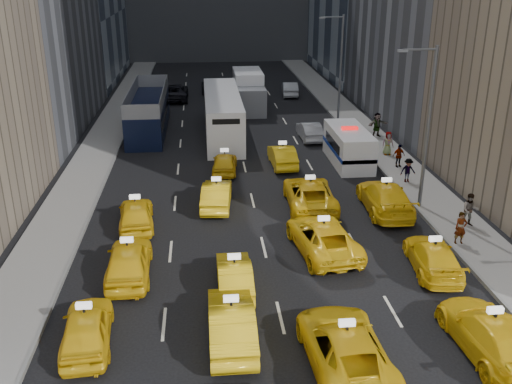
% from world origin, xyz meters
% --- Properties ---
extents(ground, '(160.00, 160.00, 0.00)m').
position_xyz_m(ground, '(0.00, 0.00, 0.00)').
color(ground, black).
rests_on(ground, ground).
extents(sidewalk_west, '(3.00, 90.00, 0.15)m').
position_xyz_m(sidewalk_west, '(-10.50, 25.00, 0.07)').
color(sidewalk_west, gray).
rests_on(sidewalk_west, ground).
extents(sidewalk_east, '(3.00, 90.00, 0.15)m').
position_xyz_m(sidewalk_east, '(10.50, 25.00, 0.07)').
color(sidewalk_east, gray).
rests_on(sidewalk_east, ground).
extents(curb_west, '(0.15, 90.00, 0.18)m').
position_xyz_m(curb_west, '(-9.05, 25.00, 0.09)').
color(curb_west, slate).
rests_on(curb_west, ground).
extents(curb_east, '(0.15, 90.00, 0.18)m').
position_xyz_m(curb_east, '(9.05, 25.00, 0.09)').
color(curb_east, slate).
rests_on(curb_east, ground).
extents(streetlight_near, '(2.15, 0.22, 9.00)m').
position_xyz_m(streetlight_near, '(9.18, 12.00, 4.92)').
color(streetlight_near, '#595B60').
rests_on(streetlight_near, ground).
extents(streetlight_far, '(2.15, 0.22, 9.00)m').
position_xyz_m(streetlight_far, '(9.18, 32.00, 4.92)').
color(streetlight_far, '#595B60').
rests_on(streetlight_far, ground).
extents(taxi_4, '(2.06, 4.37, 1.45)m').
position_xyz_m(taxi_4, '(-7.14, 0.94, 0.72)').
color(taxi_4, yellow).
rests_on(taxi_4, ground).
extents(taxi_5, '(1.64, 4.69, 1.55)m').
position_xyz_m(taxi_5, '(-1.97, 0.74, 0.77)').
color(taxi_5, yellow).
rests_on(taxi_5, ground).
extents(taxi_6, '(2.80, 5.65, 1.54)m').
position_xyz_m(taxi_6, '(1.77, -1.11, 0.77)').
color(taxi_6, yellow).
rests_on(taxi_6, ground).
extents(taxi_7, '(2.40, 5.39, 1.54)m').
position_xyz_m(taxi_7, '(7.03, -0.86, 0.77)').
color(taxi_7, yellow).
rests_on(taxi_7, ground).
extents(taxi_8, '(2.02, 4.74, 1.60)m').
position_xyz_m(taxi_8, '(-6.18, 5.74, 0.80)').
color(taxi_8, yellow).
rests_on(taxi_8, ground).
extents(taxi_9, '(1.44, 4.06, 1.34)m').
position_xyz_m(taxi_9, '(-1.65, 4.26, 0.67)').
color(taxi_9, yellow).
rests_on(taxi_9, ground).
extents(taxi_10, '(3.18, 5.76, 1.53)m').
position_xyz_m(taxi_10, '(2.76, 7.28, 0.76)').
color(taxi_10, yellow).
rests_on(taxi_10, ground).
extents(taxi_11, '(2.41, 4.85, 1.35)m').
position_xyz_m(taxi_11, '(7.29, 5.02, 0.68)').
color(taxi_11, yellow).
rests_on(taxi_11, ground).
extents(taxi_12, '(2.15, 4.51, 1.49)m').
position_xyz_m(taxi_12, '(-6.36, 10.96, 0.74)').
color(taxi_12, yellow).
rests_on(taxi_12, ground).
extents(taxi_13, '(1.96, 4.56, 1.46)m').
position_xyz_m(taxi_13, '(-2.10, 13.29, 0.73)').
color(taxi_13, yellow).
rests_on(taxi_13, ground).
extents(taxi_14, '(2.79, 5.72, 1.57)m').
position_xyz_m(taxi_14, '(3.14, 12.77, 0.78)').
color(taxi_14, yellow).
rests_on(taxi_14, ground).
extents(taxi_15, '(2.55, 5.76, 1.64)m').
position_xyz_m(taxi_15, '(7.19, 11.74, 0.82)').
color(taxi_15, yellow).
rests_on(taxi_15, ground).
extents(taxi_16, '(1.92, 4.02, 1.33)m').
position_xyz_m(taxi_16, '(-1.38, 19.04, 0.66)').
color(taxi_16, yellow).
rests_on(taxi_16, ground).
extents(taxi_17, '(1.65, 4.38, 1.43)m').
position_xyz_m(taxi_17, '(2.60, 19.98, 0.72)').
color(taxi_17, yellow).
rests_on(taxi_17, ground).
extents(nypd_van, '(3.02, 6.24, 2.58)m').
position_xyz_m(nypd_van, '(7.23, 20.20, 1.17)').
color(nypd_van, silver).
rests_on(nypd_van, ground).
extents(double_decker, '(3.38, 12.22, 3.52)m').
position_xyz_m(double_decker, '(-7.14, 29.99, 1.74)').
color(double_decker, black).
rests_on(double_decker, ground).
extents(city_bus, '(3.61, 13.27, 3.39)m').
position_xyz_m(city_bus, '(-1.13, 28.14, 1.68)').
color(city_bus, white).
rests_on(city_bus, ground).
extents(box_truck, '(2.99, 7.78, 3.50)m').
position_xyz_m(box_truck, '(1.73, 36.84, 1.73)').
color(box_truck, white).
rests_on(box_truck, ground).
extents(misc_car_0, '(1.55, 4.23, 1.38)m').
position_xyz_m(misc_car_0, '(5.64, 26.19, 0.69)').
color(misc_car_0, '#A1A2A8').
rests_on(misc_car_0, ground).
extents(misc_car_1, '(2.72, 5.85, 1.62)m').
position_xyz_m(misc_car_1, '(-5.48, 41.67, 0.81)').
color(misc_car_1, black).
rests_on(misc_car_1, ground).
extents(misc_car_2, '(2.19, 4.69, 1.33)m').
position_xyz_m(misc_car_2, '(2.99, 46.71, 0.66)').
color(misc_car_2, gray).
rests_on(misc_car_2, ground).
extents(misc_car_3, '(1.84, 4.46, 1.51)m').
position_xyz_m(misc_car_3, '(-1.80, 44.91, 0.76)').
color(misc_car_3, black).
rests_on(misc_car_3, ground).
extents(misc_car_4, '(1.95, 4.56, 1.46)m').
position_xyz_m(misc_car_4, '(6.57, 42.50, 0.73)').
color(misc_car_4, '#A9ADB1').
rests_on(misc_car_4, ground).
extents(pedestrian_0, '(0.59, 0.39, 1.63)m').
position_xyz_m(pedestrian_0, '(9.51, 7.22, 0.96)').
color(pedestrian_0, gray).
rests_on(pedestrian_0, sidewalk_east).
extents(pedestrian_1, '(0.95, 0.68, 1.76)m').
position_xyz_m(pedestrian_1, '(10.85, 9.15, 1.03)').
color(pedestrian_1, gray).
rests_on(pedestrian_1, sidewalk_east).
extents(pedestrian_2, '(1.02, 0.49, 1.53)m').
position_xyz_m(pedestrian_2, '(9.90, 15.73, 0.92)').
color(pedestrian_2, gray).
rests_on(pedestrian_2, sidewalk_east).
extents(pedestrian_3, '(0.98, 0.61, 1.55)m').
position_xyz_m(pedestrian_3, '(10.28, 18.63, 0.93)').
color(pedestrian_3, gray).
rests_on(pedestrian_3, sidewalk_east).
extents(pedestrian_4, '(0.84, 0.47, 1.69)m').
position_xyz_m(pedestrian_4, '(10.39, 21.32, 0.99)').
color(pedestrian_4, gray).
rests_on(pedestrian_4, sidewalk_east).
extents(pedestrian_5, '(1.85, 1.05, 1.92)m').
position_xyz_m(pedestrian_5, '(10.96, 25.92, 1.11)').
color(pedestrian_5, gray).
rests_on(pedestrian_5, sidewalk_east).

